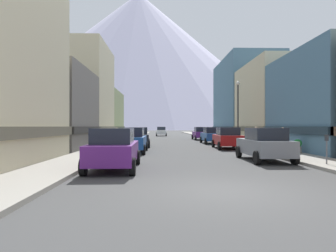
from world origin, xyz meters
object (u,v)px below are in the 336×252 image
object	(u,v)px
car_left_1	(132,140)
car_driving_0	(161,131)
car_right_0	(264,144)
potted_plant_1	(99,140)
parking_meter_near	(327,145)
potted_plant_0	(298,146)
car_right_3	(201,133)
car_left_2	(139,137)
pedestrian_2	(256,137)
pedestrian_1	(283,141)
pedestrian_0	(117,136)
streetlamp_right	(238,103)
car_right_2	(212,135)
car_right_1	(227,138)
car_left_0	(114,149)

from	to	relation	value
car_left_1	car_driving_0	size ratio (longest dim) A/B	1.00
car_right_0	potted_plant_1	distance (m)	14.23
parking_meter_near	potted_plant_0	world-z (taller)	parking_meter_near
car_right_0	car_right_3	distance (m)	24.53
car_left_2	potted_plant_0	bearing A→B (deg)	-37.98
car_right_3	parking_meter_near	world-z (taller)	car_right_3
pedestrian_2	car_left_1	bearing A→B (deg)	-160.42
car_left_1	parking_meter_near	bearing A→B (deg)	-38.55
car_left_1	pedestrian_1	xyz separation A→B (m)	(10.05, -1.76, 0.01)
car_right_3	potted_plant_1	size ratio (longest dim) A/B	4.09
potted_plant_0	pedestrian_0	size ratio (longest dim) A/B	0.56
car_left_1	parking_meter_near	xyz separation A→B (m)	(9.55, -7.61, 0.11)
car_left_2	potted_plant_0	xyz separation A→B (m)	(10.80, -8.43, -0.29)
car_left_1	car_right_3	xyz separation A→B (m)	(7.60, 19.43, 0.00)
pedestrian_1	pedestrian_2	xyz separation A→B (m)	(0.00, 5.33, 0.02)
streetlamp_right	car_right_2	bearing A→B (deg)	107.78
potted_plant_0	car_right_0	bearing A→B (deg)	-138.26
car_right_3	parking_meter_near	size ratio (longest dim) A/B	3.33
pedestrian_2	pedestrian_0	bearing A→B (deg)	156.02
car_left_1	pedestrian_2	bearing A→B (deg)	19.58
pedestrian_0	pedestrian_1	bearing A→B (deg)	-41.07
car_right_2	parking_meter_near	world-z (taller)	car_right_2
car_right_0	car_right_3	xyz separation A→B (m)	(0.00, 24.53, 0.00)
car_left_2	parking_meter_near	bearing A→B (deg)	-55.30
streetlamp_right	car_right_1	bearing A→B (deg)	-122.78
parking_meter_near	streetlamp_right	distance (m)	13.82
car_left_2	parking_meter_near	world-z (taller)	car_left_2
pedestrian_2	streetlamp_right	distance (m)	3.93
potted_plant_1	pedestrian_0	bearing A→B (deg)	81.41
potted_plant_0	pedestrian_2	size ratio (longest dim) A/B	0.53
car_left_2	potted_plant_0	world-z (taller)	car_left_2
pedestrian_2	car_left_0	bearing A→B (deg)	-130.95
car_right_2	car_right_3	size ratio (longest dim) A/B	1.00
pedestrian_1	potted_plant_0	bearing A→B (deg)	-32.98
car_driving_0	parking_meter_near	world-z (taller)	car_driving_0
potted_plant_1	pedestrian_1	distance (m)	14.52
car_right_1	potted_plant_1	distance (m)	10.82
streetlamp_right	pedestrian_0	bearing A→B (deg)	164.33
pedestrian_2	car_right_1	bearing A→B (deg)	-177.58
potted_plant_1	pedestrian_0	size ratio (longest dim) A/B	0.68
car_left_0	pedestrian_0	size ratio (longest dim) A/B	2.78
car_left_2	car_right_0	xyz separation A→B (m)	(7.60, -11.29, 0.00)
pedestrian_1	streetlamp_right	distance (m)	8.29
car_left_0	parking_meter_near	xyz separation A→B (m)	(9.55, 0.40, 0.11)
car_left_1	car_right_2	bearing A→B (deg)	54.64
potted_plant_0	streetlamp_right	bearing A→B (deg)	101.48
pedestrian_1	streetlamp_right	world-z (taller)	streetlamp_right
car_right_2	streetlamp_right	size ratio (longest dim) A/B	0.75
car_left_0	pedestrian_1	size ratio (longest dim) A/B	2.70
car_left_1	pedestrian_1	world-z (taller)	pedestrian_1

